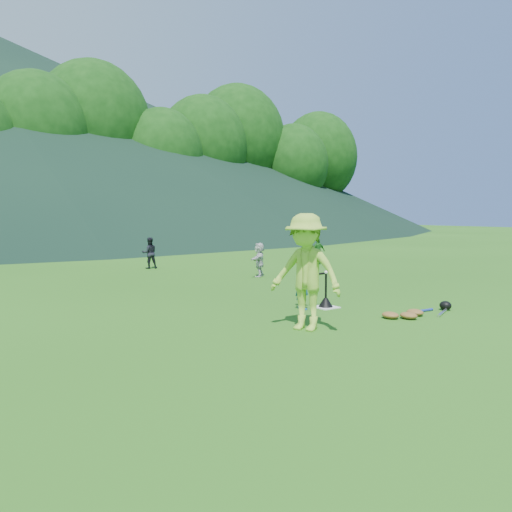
{
  "coord_description": "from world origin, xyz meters",
  "views": [
    {
      "loc": [
        -7.11,
        -7.49,
        1.97
      ],
      "look_at": [
        0.0,
        2.5,
        0.9
      ],
      "focal_mm": 35.0,
      "sensor_mm": 36.0,
      "label": 1
    }
  ],
  "objects_px": {
    "home_plate": "(326,307)",
    "fielder_d": "(259,260)",
    "adult_coach": "(306,272)",
    "fielder_c": "(318,251)",
    "batter_child": "(302,284)",
    "fielder_b": "(149,253)",
    "batting_tee": "(326,301)",
    "equipment_pile": "(416,312)"
  },
  "relations": [
    {
      "from": "home_plate",
      "to": "fielder_d",
      "type": "xyz_separation_m",
      "value": [
        1.82,
        4.88,
        0.51
      ]
    },
    {
      "from": "adult_coach",
      "to": "fielder_c",
      "type": "xyz_separation_m",
      "value": [
        7.33,
        7.69,
        -0.47
      ]
    },
    {
      "from": "batter_child",
      "to": "home_plate",
      "type": "bearing_deg",
      "value": -103.57
    },
    {
      "from": "fielder_b",
      "to": "batting_tee",
      "type": "relative_size",
      "value": 1.62
    },
    {
      "from": "batting_tee",
      "to": "equipment_pile",
      "type": "bearing_deg",
      "value": -62.08
    },
    {
      "from": "fielder_d",
      "to": "equipment_pile",
      "type": "distance_m",
      "value": 6.56
    },
    {
      "from": "fielder_c",
      "to": "fielder_b",
      "type": "bearing_deg",
      "value": -17.98
    },
    {
      "from": "home_plate",
      "to": "batting_tee",
      "type": "relative_size",
      "value": 0.66
    },
    {
      "from": "fielder_c",
      "to": "fielder_d",
      "type": "xyz_separation_m",
      "value": [
        -3.87,
        -1.57,
        0.01
      ]
    },
    {
      "from": "equipment_pile",
      "to": "fielder_b",
      "type": "bearing_deg",
      "value": 94.76
    },
    {
      "from": "adult_coach",
      "to": "fielder_b",
      "type": "xyz_separation_m",
      "value": [
        1.61,
        10.17,
        -0.43
      ]
    },
    {
      "from": "batting_tee",
      "to": "equipment_pile",
      "type": "height_order",
      "value": "batting_tee"
    },
    {
      "from": "home_plate",
      "to": "fielder_b",
      "type": "height_order",
      "value": "fielder_b"
    },
    {
      "from": "batter_child",
      "to": "fielder_c",
      "type": "relative_size",
      "value": 1.02
    },
    {
      "from": "equipment_pile",
      "to": "batting_tee",
      "type": "bearing_deg",
      "value": 117.92
    },
    {
      "from": "home_plate",
      "to": "fielder_b",
      "type": "bearing_deg",
      "value": 90.2
    },
    {
      "from": "fielder_b",
      "to": "fielder_d",
      "type": "relative_size",
      "value": 1.05
    },
    {
      "from": "batting_tee",
      "to": "home_plate",
      "type": "bearing_deg",
      "value": 0.0
    },
    {
      "from": "batter_child",
      "to": "fielder_c",
      "type": "distance_m",
      "value": 8.83
    },
    {
      "from": "adult_coach",
      "to": "home_plate",
      "type": "bearing_deg",
      "value": 103.85
    },
    {
      "from": "adult_coach",
      "to": "fielder_b",
      "type": "bearing_deg",
      "value": 147.8
    },
    {
      "from": "batter_child",
      "to": "fielder_d",
      "type": "xyz_separation_m",
      "value": [
        2.33,
        4.72,
        0.0
      ]
    },
    {
      "from": "batter_child",
      "to": "batting_tee",
      "type": "distance_m",
      "value": 0.66
    },
    {
      "from": "equipment_pile",
      "to": "adult_coach",
      "type": "bearing_deg",
      "value": 171.78
    },
    {
      "from": "fielder_c",
      "to": "batting_tee",
      "type": "distance_m",
      "value": 8.61
    },
    {
      "from": "fielder_b",
      "to": "equipment_pile",
      "type": "distance_m",
      "value": 10.57
    },
    {
      "from": "fielder_c",
      "to": "fielder_d",
      "type": "height_order",
      "value": "fielder_d"
    },
    {
      "from": "batter_child",
      "to": "fielder_b",
      "type": "relative_size",
      "value": 0.95
    },
    {
      "from": "home_plate",
      "to": "adult_coach",
      "type": "bearing_deg",
      "value": -142.92
    },
    {
      "from": "home_plate",
      "to": "batter_child",
      "type": "bearing_deg",
      "value": 162.36
    },
    {
      "from": "home_plate",
      "to": "equipment_pile",
      "type": "bearing_deg",
      "value": -62.08
    },
    {
      "from": "fielder_c",
      "to": "equipment_pile",
      "type": "xyz_separation_m",
      "value": [
        -4.85,
        -8.05,
        -0.45
      ]
    },
    {
      "from": "fielder_b",
      "to": "batting_tee",
      "type": "xyz_separation_m",
      "value": [
        0.03,
        -8.93,
        -0.42
      ]
    },
    {
      "from": "adult_coach",
      "to": "fielder_b",
      "type": "height_order",
      "value": "adult_coach"
    },
    {
      "from": "fielder_b",
      "to": "batter_child",
      "type": "bearing_deg",
      "value": 98.86
    },
    {
      "from": "home_plate",
      "to": "equipment_pile",
      "type": "distance_m",
      "value": 1.81
    },
    {
      "from": "fielder_d",
      "to": "equipment_pile",
      "type": "bearing_deg",
      "value": 40.9
    },
    {
      "from": "adult_coach",
      "to": "fielder_d",
      "type": "bearing_deg",
      "value": 127.3
    },
    {
      "from": "batter_child",
      "to": "batting_tee",
      "type": "relative_size",
      "value": 1.54
    },
    {
      "from": "home_plate",
      "to": "fielder_b",
      "type": "xyz_separation_m",
      "value": [
        -0.03,
        8.93,
        0.54
      ]
    },
    {
      "from": "adult_coach",
      "to": "fielder_c",
      "type": "relative_size",
      "value": 1.92
    },
    {
      "from": "home_plate",
      "to": "equipment_pile",
      "type": "relative_size",
      "value": 0.25
    }
  ]
}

